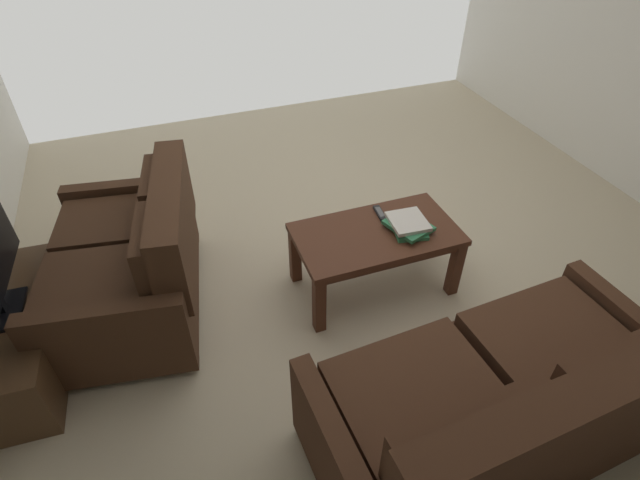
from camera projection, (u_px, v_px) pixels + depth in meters
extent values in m
cube|color=beige|center=(364.00, 257.00, 3.73)|extent=(5.16, 5.53, 0.01)
cylinder|color=black|center=(535.00, 343.00, 3.06)|extent=(0.05, 0.05, 0.06)
cylinder|color=black|center=(329.00, 424.00, 2.64)|extent=(0.05, 0.05, 0.06)
cylinder|color=black|center=(632.00, 444.00, 2.55)|extent=(0.05, 0.05, 0.06)
cube|color=#472B1C|center=(487.00, 410.00, 2.45)|extent=(1.60, 0.92, 0.40)
cube|color=#472B1C|center=(560.00, 350.00, 2.42)|extent=(0.76, 0.77, 0.10)
cube|color=#472B1C|center=(425.00, 406.00, 2.19)|extent=(0.76, 0.77, 0.10)
cube|color=#472B1C|center=(567.00, 429.00, 1.94)|extent=(1.56, 0.27, 0.51)
cube|color=#472B1C|center=(617.00, 374.00, 2.13)|extent=(0.70, 0.16, 0.37)
cube|color=#472B1C|center=(468.00, 441.00, 1.90)|extent=(0.70, 0.16, 0.37)
cube|color=#472B1C|center=(616.00, 348.00, 2.65)|extent=(0.15, 0.84, 0.56)
cube|color=#472B1C|center=(336.00, 468.00, 2.15)|extent=(0.15, 0.84, 0.56)
cylinder|color=black|center=(90.00, 264.00, 3.62)|extent=(0.06, 0.06, 0.06)
cylinder|color=black|center=(63.00, 368.00, 2.91)|extent=(0.06, 0.06, 0.06)
cylinder|color=black|center=(191.00, 252.00, 3.72)|extent=(0.06, 0.06, 0.06)
cylinder|color=black|center=(190.00, 350.00, 3.02)|extent=(0.06, 0.06, 0.06)
cube|color=#422819|center=(127.00, 279.00, 3.17)|extent=(1.01, 1.21, 0.40)
cube|color=#422819|center=(119.00, 223.00, 3.22)|extent=(0.82, 0.62, 0.10)
cube|color=#422819|center=(107.00, 280.00, 2.80)|extent=(0.82, 0.62, 0.10)
cube|color=#422819|center=(173.00, 222.00, 2.97)|extent=(0.35, 1.10, 0.52)
cube|color=#422819|center=(157.00, 198.00, 3.16)|extent=(0.20, 0.50, 0.37)
cube|color=#422819|center=(151.00, 253.00, 2.74)|extent=(0.20, 0.50, 0.37)
cube|color=#422819|center=(133.00, 215.00, 3.58)|extent=(0.86, 0.23, 0.56)
cube|color=#422819|center=(112.00, 344.00, 2.68)|extent=(0.86, 0.23, 0.56)
cube|color=#4C2819|center=(376.00, 234.00, 3.20)|extent=(1.06, 0.58, 0.04)
cube|color=#4C2819|center=(376.00, 240.00, 3.23)|extent=(0.97, 0.52, 0.05)
cube|color=#4C2819|center=(420.00, 226.00, 3.66)|extent=(0.07, 0.07, 0.44)
cube|color=#4C2819|center=(295.00, 255.00, 3.40)|extent=(0.07, 0.07, 0.44)
cube|color=#4C2819|center=(455.00, 268.00, 3.30)|extent=(0.07, 0.07, 0.44)
cube|color=#4C2819|center=(319.00, 305.00, 3.05)|extent=(0.07, 0.07, 0.44)
cube|color=#4C331E|center=(19.00, 337.00, 2.86)|extent=(0.52, 1.16, 0.43)
cube|color=black|center=(18.00, 327.00, 2.92)|extent=(0.21, 0.25, 0.06)
cube|color=black|center=(4.00, 311.00, 2.72)|extent=(0.22, 0.33, 0.02)
cube|color=black|center=(1.00, 306.00, 2.69)|extent=(0.04, 0.06, 0.06)
cube|color=#337F51|center=(409.00, 229.00, 3.19)|extent=(0.25, 0.28, 0.02)
cube|color=#337F51|center=(409.00, 225.00, 3.18)|extent=(0.30, 0.33, 0.03)
cube|color=silver|center=(408.00, 221.00, 3.17)|extent=(0.25, 0.26, 0.02)
cube|color=black|center=(380.00, 213.00, 3.33)|extent=(0.06, 0.16, 0.02)
cube|color=#59595B|center=(380.00, 212.00, 3.32)|extent=(0.04, 0.11, 0.00)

